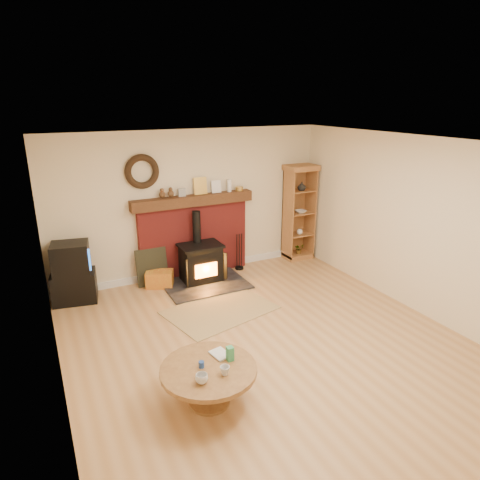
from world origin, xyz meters
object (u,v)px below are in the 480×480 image
curio_cabinet (298,212)px  tv_unit (73,274)px  coffee_table (209,374)px  wood_stove (202,264)px

curio_cabinet → tv_unit: bearing=-178.9°
tv_unit → coffee_table: size_ratio=0.96×
wood_stove → curio_cabinet: bearing=7.4°
coffee_table → wood_stove: bearing=69.7°
wood_stove → coffee_table: size_ratio=1.38×
tv_unit → coffee_table: 3.33m
tv_unit → curio_cabinet: (4.27, 0.09, 0.48)m
wood_stove → tv_unit: 2.10m
wood_stove → curio_cabinet: 2.29m
tv_unit → curio_cabinet: size_ratio=0.52×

